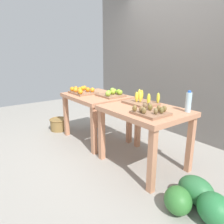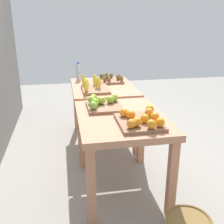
% 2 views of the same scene
% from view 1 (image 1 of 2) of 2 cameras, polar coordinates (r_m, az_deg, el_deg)
% --- Properties ---
extents(ground_plane, '(8.00, 8.00, 0.00)m').
position_cam_1_polar(ground_plane, '(3.30, 1.23, -10.13)').
color(ground_plane, gray).
extents(back_wall, '(4.40, 0.12, 3.00)m').
position_cam_1_polar(back_wall, '(3.95, 17.56, 15.92)').
color(back_wall, slate).
rests_on(back_wall, ground_plane).
extents(display_table_left, '(1.04, 0.80, 0.77)m').
position_cam_1_polar(display_table_left, '(3.51, -4.38, 2.85)').
color(display_table_left, tan).
rests_on(display_table_left, ground_plane).
extents(display_table_right, '(1.04, 0.80, 0.77)m').
position_cam_1_polar(display_table_right, '(2.67, 8.77, -1.43)').
color(display_table_right, tan).
rests_on(display_table_right, ground_plane).
extents(orange_bin, '(0.45, 0.37, 0.11)m').
position_cam_1_polar(orange_bin, '(3.62, -8.07, 5.64)').
color(orange_bin, '#92684D').
rests_on(orange_bin, display_table_left).
extents(apple_bin, '(0.40, 0.34, 0.11)m').
position_cam_1_polar(apple_bin, '(3.35, -0.02, 4.98)').
color(apple_bin, '#92684D').
rests_on(apple_bin, display_table_left).
extents(banana_crate, '(0.44, 0.32, 0.17)m').
position_cam_1_polar(banana_crate, '(2.86, 8.05, 2.97)').
color(banana_crate, '#92684D').
rests_on(banana_crate, display_table_right).
extents(kiwi_bin, '(0.36, 0.32, 0.10)m').
position_cam_1_polar(kiwi_bin, '(2.39, 10.38, 0.16)').
color(kiwi_bin, '#92684D').
rests_on(kiwi_bin, display_table_right).
extents(water_bottle, '(0.07, 0.07, 0.25)m').
position_cam_1_polar(water_bottle, '(2.58, 20.03, 2.57)').
color(water_bottle, silver).
rests_on(water_bottle, display_table_right).
extents(watermelon_pile, '(0.67, 0.58, 0.28)m').
position_cam_1_polar(watermelon_pile, '(2.25, 22.09, -21.02)').
color(watermelon_pile, '#28733C').
rests_on(watermelon_pile, ground_plane).
extents(wicker_basket, '(0.35, 0.35, 0.22)m').
position_cam_1_polar(wicker_basket, '(4.18, -14.19, -3.18)').
color(wicker_basket, olive).
rests_on(wicker_basket, ground_plane).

